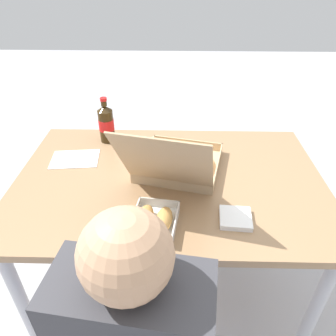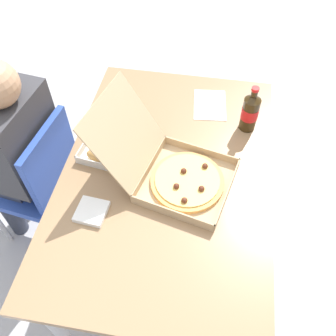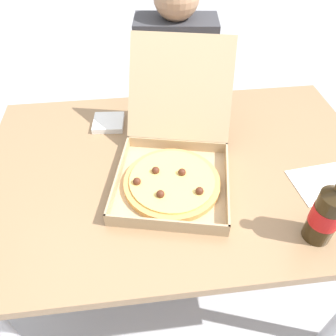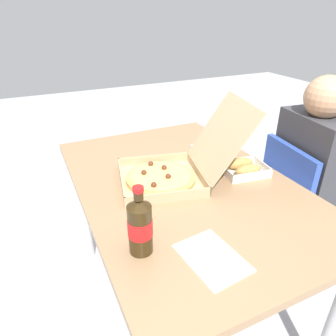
{
  "view_description": "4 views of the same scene",
  "coord_description": "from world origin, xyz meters",
  "views": [
    {
      "loc": [
        -0.02,
        1.07,
        1.53
      ],
      "look_at": [
        0.01,
        -0.03,
        0.78
      ],
      "focal_mm": 34.0,
      "sensor_mm": 36.0,
      "label": 1
    },
    {
      "loc": [
        -0.89,
        -0.15,
        1.92
      ],
      "look_at": [
        -0.0,
        -0.0,
        0.78
      ],
      "focal_mm": 38.87,
      "sensor_mm": 36.0,
      "label": 2
    },
    {
      "loc": [
        -0.14,
        -0.76,
        1.49
      ],
      "look_at": [
        -0.05,
        -0.07,
        0.81
      ],
      "focal_mm": 35.3,
      "sensor_mm": 36.0,
      "label": 3
    },
    {
      "loc": [
        0.99,
        -0.54,
        1.4
      ],
      "look_at": [
        -0.03,
        -0.06,
        0.82
      ],
      "focal_mm": 32.71,
      "sensor_mm": 36.0,
      "label": 4
    }
  ],
  "objects": [
    {
      "name": "diner_person",
      "position": [
        0.08,
        0.72,
        0.69
      ],
      "size": [
        0.38,
        0.44,
        1.15
      ],
      "color": "#333847",
      "rests_on": "ground_plane"
    },
    {
      "name": "dining_table",
      "position": [
        0.0,
        0.0,
        0.67
      ],
      "size": [
        1.28,
        0.85,
        0.75
      ],
      "color": "#997551",
      "rests_on": "ground_plane"
    },
    {
      "name": "napkin_pile",
      "position": [
        -0.24,
        0.25,
        0.76
      ],
      "size": [
        0.12,
        0.12,
        0.02
      ],
      "primitive_type": "cube",
      "rotation": [
        0.0,
        0.0,
        -0.08
      ],
      "color": "white",
      "rests_on": "dining_table"
    },
    {
      "name": "bread_side_box",
      "position": [
        0.05,
        0.28,
        0.78
      ],
      "size": [
        0.18,
        0.21,
        0.06
      ],
      "color": "white",
      "rests_on": "dining_table"
    },
    {
      "name": "pizza_box_open",
      "position": [
        -0.03,
        -0.04,
        0.8
      ],
      "size": [
        0.44,
        0.58,
        0.33
      ],
      "color": "tan",
      "rests_on": "dining_table"
    },
    {
      "name": "chair",
      "position": [
        0.07,
        0.66,
        0.48
      ],
      "size": [
        0.45,
        0.45,
        0.83
      ],
      "color": "#2D4CAD",
      "rests_on": "ground_plane"
    },
    {
      "name": "ground_plane",
      "position": [
        0.0,
        0.0,
        0.0
      ],
      "size": [
        10.0,
        10.0,
        0.0
      ],
      "primitive_type": "plane",
      "color": "#B2B2B7"
    },
    {
      "name": "paper_menu",
      "position": [
        0.43,
        -0.13,
        0.75
      ],
      "size": [
        0.22,
        0.17,
        0.0
      ],
      "primitive_type": "cube",
      "rotation": [
        0.0,
        0.0,
        0.1
      ],
      "color": "white",
      "rests_on": "dining_table"
    },
    {
      "name": "cola_bottle",
      "position": [
        0.31,
        -0.31,
        0.85
      ],
      "size": [
        0.07,
        0.07,
        0.22
      ],
      "color": "#33230F",
      "rests_on": "dining_table"
    }
  ]
}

